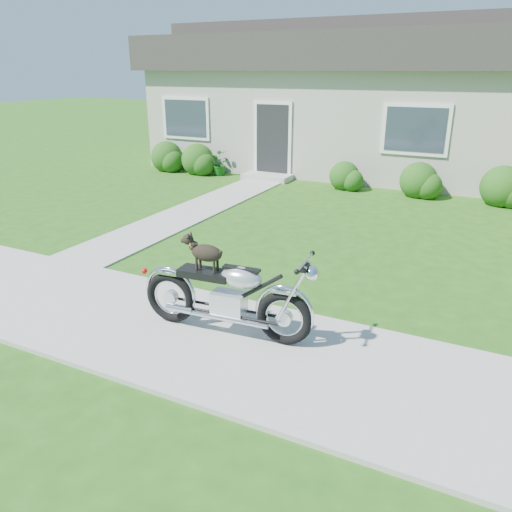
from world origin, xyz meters
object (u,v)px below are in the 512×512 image
at_px(potted_plant_left, 218,164).
at_px(motorcycle_with_dog, 227,294).
at_px(house, 354,98).
at_px(potted_plant_right, 349,177).

relative_size(potted_plant_left, motorcycle_with_dog, 0.31).
xyz_separation_m(house, potted_plant_left, (-3.11, -3.44, -1.81)).
height_order(house, potted_plant_right, house).
bearing_deg(house, potted_plant_left, -132.08).
relative_size(potted_plant_left, potted_plant_right, 1.07).
bearing_deg(house, potted_plant_right, -74.00).
height_order(house, potted_plant_left, house).
bearing_deg(potted_plant_right, house, 106.00).
bearing_deg(potted_plant_right, potted_plant_left, 180.00).
relative_size(potted_plant_right, motorcycle_with_dog, 0.29).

